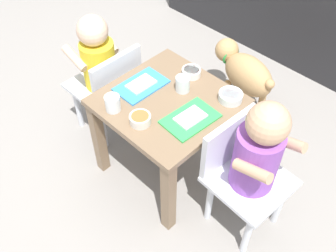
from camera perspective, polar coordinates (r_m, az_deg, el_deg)
ground_plane at (r=1.86m, az=0.00°, el=-5.94°), size 7.00×7.00×0.00m
dining_table at (r=1.60m, az=0.00°, el=1.59°), size 0.49×0.49×0.43m
seated_child_left at (r=1.80m, az=-9.90°, el=8.89°), size 0.28×0.28×0.64m
seated_child_right at (r=1.40m, az=12.60°, el=-4.24°), size 0.30×0.30×0.67m
dog at (r=2.05m, az=11.17°, el=7.83°), size 0.41×0.22×0.34m
food_tray_left at (r=1.61m, az=-3.96°, el=6.03°), size 0.14×0.21×0.02m
food_tray_right at (r=1.46m, az=3.31°, el=1.11°), size 0.15×0.22×0.02m
water_cup_left at (r=1.57m, az=2.30°, el=6.05°), size 0.06×0.06×0.07m
water_cup_right at (r=1.50m, az=-8.14°, el=3.23°), size 0.06×0.06×0.06m
cereal_bowl_right_side at (r=1.55m, az=9.19°, el=4.35°), size 0.10×0.10×0.03m
veggie_bowl_near at (r=1.44m, az=-4.12°, el=1.04°), size 0.08×0.08×0.04m
veggie_bowl_far at (r=1.65m, az=3.45°, el=7.95°), size 0.08×0.08×0.03m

